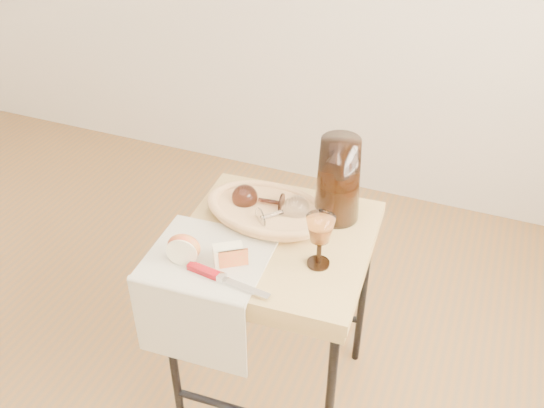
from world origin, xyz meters
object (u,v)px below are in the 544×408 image
at_px(tea_towel, 208,257).
at_px(bread_basket, 268,213).
at_px(goblet_lying_a, 260,200).
at_px(table_knife, 225,279).
at_px(side_table, 275,322).
at_px(wine_goblet, 320,241).
at_px(apple_half, 184,247).
at_px(goblet_lying_b, 281,212).
at_px(pitcher, 338,179).

relative_size(tea_towel, bread_basket, 0.97).
height_order(goblet_lying_a, table_knife, goblet_lying_a).
bearing_deg(table_knife, goblet_lying_a, 102.75).
xyz_separation_m(side_table, wine_goblet, (0.14, -0.06, 0.39)).
xyz_separation_m(bread_basket, table_knife, (0.00, -0.28, -0.01)).
bearing_deg(bread_basket, side_table, -51.46).
distance_m(goblet_lying_a, apple_half, 0.27).
bearing_deg(apple_half, goblet_lying_a, 55.60).
relative_size(apple_half, table_knife, 0.38).
relative_size(bread_basket, goblet_lying_b, 2.69).
height_order(pitcher, table_knife, pitcher).
xyz_separation_m(goblet_lying_a, wine_goblet, (0.22, -0.14, 0.02)).
bearing_deg(pitcher, goblet_lying_a, -156.91).
xyz_separation_m(tea_towel, bread_basket, (0.08, 0.21, 0.02)).
bearing_deg(goblet_lying_a, side_table, 127.12).
xyz_separation_m(bread_basket, pitcher, (0.17, 0.08, 0.10)).
xyz_separation_m(bread_basket, goblet_lying_b, (0.05, -0.02, 0.03)).
xyz_separation_m(bread_basket, wine_goblet, (0.19, -0.13, 0.05)).
distance_m(bread_basket, goblet_lying_a, 0.04).
bearing_deg(goblet_lying_b, tea_towel, -169.90).
bearing_deg(wine_goblet, tea_towel, -163.17).
bearing_deg(wine_goblet, bread_basket, 145.88).
height_order(side_table, wine_goblet, wine_goblet).
bearing_deg(goblet_lying_a, goblet_lying_b, 150.64).
bearing_deg(side_table, wine_goblet, -23.22).
relative_size(tea_towel, wine_goblet, 2.05).
height_order(tea_towel, bread_basket, bread_basket).
distance_m(side_table, pitcher, 0.48).
xyz_separation_m(pitcher, table_knife, (-0.17, -0.36, -0.11)).
distance_m(bread_basket, goblet_lying_b, 0.06).
bearing_deg(bread_basket, goblet_lying_b, -18.59).
height_order(side_table, table_knife, table_knife).
xyz_separation_m(side_table, table_knife, (-0.05, -0.21, 0.33)).
distance_m(side_table, table_knife, 0.40).
bearing_deg(side_table, bread_basket, 125.33).
relative_size(bread_basket, apple_half, 3.70).
relative_size(goblet_lying_a, pitcher, 0.42).
bearing_deg(wine_goblet, pitcher, 95.30).
height_order(goblet_lying_b, apple_half, same).
distance_m(pitcher, wine_goblet, 0.22).
height_order(goblet_lying_b, pitcher, pitcher).
relative_size(side_table, goblet_lying_a, 5.42).
relative_size(side_table, apple_half, 7.60).
relative_size(goblet_lying_a, wine_goblet, 0.81).
relative_size(side_table, tea_towel, 2.13).
bearing_deg(apple_half, goblet_lying_b, 39.06).
bearing_deg(goblet_lying_b, bread_basket, 111.36).
distance_m(tea_towel, table_knife, 0.11).
distance_m(goblet_lying_b, apple_half, 0.28).
distance_m(goblet_lying_a, wine_goblet, 0.26).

